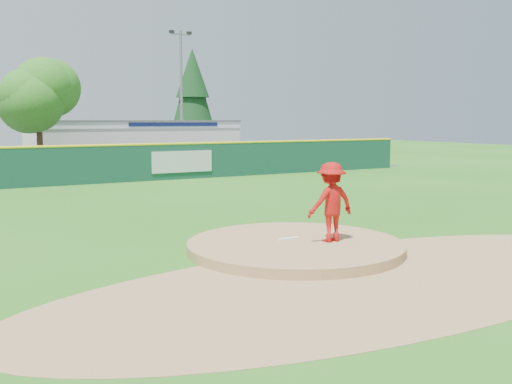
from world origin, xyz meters
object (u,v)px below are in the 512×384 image
pool_building_grp (132,141)px  conifer_tree (193,95)px  pitcher (331,202)px  van (162,164)px  deciduous_tree (38,99)px  light_pole_right (181,91)px

pool_building_grp → conifer_tree: size_ratio=1.60×
pitcher → pool_building_grp: 32.82m
van → deciduous_tree: 8.48m
pitcher → deciduous_tree: size_ratio=0.27×
van → light_pole_right: 10.78m
deciduous_tree → pool_building_grp: bearing=41.2°
pool_building_grp → conifer_tree: conifer_tree is taller
pitcher → conifer_tree: bearing=-107.7°
pool_building_grp → conifer_tree: (7.00, 4.01, 3.88)m
pool_building_grp → deciduous_tree: (-8.00, -6.99, 2.89)m
conifer_tree → light_pole_right: (-4.00, -7.00, 0.00)m
van → deciduous_tree: (-6.18, 4.34, 3.85)m
pool_building_grp → light_pole_right: 5.75m
pitcher → deciduous_tree: deciduous_tree is taller
pool_building_grp → light_pole_right: bearing=-44.9°
pool_building_grp → light_pole_right: size_ratio=1.52×
pitcher → van: pitcher is taller
conifer_tree → light_pole_right: bearing=-119.7°
pool_building_grp → pitcher: bearing=-99.1°
deciduous_tree → pitcher: bearing=-83.7°
pool_building_grp → light_pole_right: light_pole_right is taller
van → conifer_tree: 18.35m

